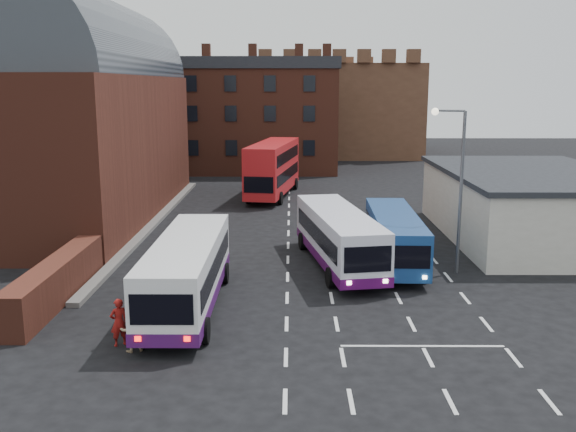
{
  "coord_description": "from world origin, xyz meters",
  "views": [
    {
      "loc": [
        0.18,
        -25.08,
        9.42
      ],
      "look_at": [
        0.0,
        10.0,
        2.2
      ],
      "focal_mm": 40.0,
      "sensor_mm": 36.0,
      "label": 1
    }
  ],
  "objects_px": {
    "bus_white_outbound": "(187,268)",
    "pedestrian_red": "(119,322)",
    "street_lamp": "(456,175)",
    "bus_white_inbound": "(339,234)",
    "bus_blue": "(395,235)",
    "bus_red_double": "(273,168)",
    "pedestrian_beige": "(131,330)"
  },
  "relations": [
    {
      "from": "bus_red_double",
      "to": "pedestrian_red",
      "type": "xyz_separation_m",
      "value": [
        -4.74,
        -32.0,
        -1.55
      ]
    },
    {
      "from": "bus_white_inbound",
      "to": "bus_red_double",
      "type": "height_order",
      "value": "bus_red_double"
    },
    {
      "from": "bus_white_outbound",
      "to": "bus_red_double",
      "type": "height_order",
      "value": "bus_red_double"
    },
    {
      "from": "bus_white_outbound",
      "to": "pedestrian_red",
      "type": "height_order",
      "value": "bus_white_outbound"
    },
    {
      "from": "bus_white_outbound",
      "to": "pedestrian_beige",
      "type": "bearing_deg",
      "value": -105.63
    },
    {
      "from": "bus_white_inbound",
      "to": "pedestrian_beige",
      "type": "height_order",
      "value": "bus_white_inbound"
    },
    {
      "from": "bus_white_outbound",
      "to": "bus_blue",
      "type": "distance_m",
      "value": 12.12
    },
    {
      "from": "bus_white_outbound",
      "to": "pedestrian_beige",
      "type": "relative_size",
      "value": 6.79
    },
    {
      "from": "street_lamp",
      "to": "pedestrian_red",
      "type": "distance_m",
      "value": 17.7
    },
    {
      "from": "pedestrian_red",
      "to": "pedestrian_beige",
      "type": "distance_m",
      "value": 0.79
    },
    {
      "from": "bus_white_outbound",
      "to": "street_lamp",
      "type": "bearing_deg",
      "value": 22.78
    },
    {
      "from": "bus_white_outbound",
      "to": "bus_red_double",
      "type": "distance_m",
      "value": 28.07
    },
    {
      "from": "bus_blue",
      "to": "pedestrian_red",
      "type": "bearing_deg",
      "value": 44.84
    },
    {
      "from": "bus_blue",
      "to": "pedestrian_red",
      "type": "xyz_separation_m",
      "value": [
        -11.8,
        -11.05,
        -0.69
      ]
    },
    {
      "from": "bus_red_double",
      "to": "street_lamp",
      "type": "xyz_separation_m",
      "value": [
        9.7,
        -22.62,
        2.56
      ]
    },
    {
      "from": "bus_white_outbound",
      "to": "pedestrian_beige",
      "type": "height_order",
      "value": "bus_white_outbound"
    },
    {
      "from": "bus_blue",
      "to": "street_lamp",
      "type": "height_order",
      "value": "street_lamp"
    },
    {
      "from": "bus_white_inbound",
      "to": "bus_red_double",
      "type": "bearing_deg",
      "value": -89.01
    },
    {
      "from": "bus_white_outbound",
      "to": "bus_white_inbound",
      "type": "bearing_deg",
      "value": 42.73
    },
    {
      "from": "bus_red_double",
      "to": "street_lamp",
      "type": "height_order",
      "value": "street_lamp"
    },
    {
      "from": "bus_red_double",
      "to": "pedestrian_beige",
      "type": "height_order",
      "value": "bus_red_double"
    },
    {
      "from": "bus_white_outbound",
      "to": "bus_red_double",
      "type": "bearing_deg",
      "value": 84.09
    },
    {
      "from": "street_lamp",
      "to": "pedestrian_red",
      "type": "relative_size",
      "value": 4.61
    },
    {
      "from": "bus_blue",
      "to": "bus_red_double",
      "type": "distance_m",
      "value": 22.12
    },
    {
      "from": "pedestrian_beige",
      "to": "street_lamp",
      "type": "bearing_deg",
      "value": -167.31
    },
    {
      "from": "bus_white_outbound",
      "to": "street_lamp",
      "type": "relative_size",
      "value": 1.32
    },
    {
      "from": "bus_white_outbound",
      "to": "pedestrian_red",
      "type": "relative_size",
      "value": 6.1
    },
    {
      "from": "bus_blue",
      "to": "street_lamp",
      "type": "relative_size",
      "value": 1.2
    },
    {
      "from": "bus_red_double",
      "to": "pedestrian_red",
      "type": "bearing_deg",
      "value": 90.97
    },
    {
      "from": "pedestrian_beige",
      "to": "bus_white_outbound",
      "type": "bearing_deg",
      "value": -128.45
    },
    {
      "from": "bus_white_inbound",
      "to": "street_lamp",
      "type": "height_order",
      "value": "street_lamp"
    },
    {
      "from": "bus_blue",
      "to": "bus_white_outbound",
      "type": "bearing_deg",
      "value": 36.76
    }
  ]
}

